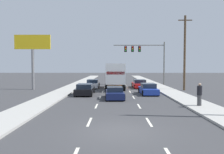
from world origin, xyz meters
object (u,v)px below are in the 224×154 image
Objects in this scene: car_navy at (115,93)px; car_blue at (148,89)px; car_black at (85,90)px; car_red at (139,84)px; utility_pole_mid at (185,52)px; pedestrian_near_corner at (199,94)px; roadside_billboard at (33,50)px; traffic_signal_mast at (141,52)px; car_white at (93,84)px; box_truck at (115,75)px.

car_blue is at bearing 41.88° from car_navy.
car_black is 10.54m from car_red.
pedestrian_near_corner is at bearing -102.44° from utility_pole_mid.
pedestrian_near_corner reaches higher than car_navy.
car_red is 1.08× the size of car_blue.
car_blue is at bearing -18.27° from roadside_billboard.
pedestrian_near_corner is at bearing -84.40° from traffic_signal_mast.
car_white is 7.70m from car_black.
utility_pole_mid reaches higher than car_white.
box_truck is at bearing 89.60° from car_navy.
utility_pole_mid is (9.21, 7.66, 4.48)m from car_navy.
box_truck reaches higher than car_navy.
car_navy is at bearing -42.09° from car_black.
car_navy is 0.89× the size of car_red.
box_truck reaches higher than car_white.
car_black reaches higher than car_red.
traffic_signal_mast is at bearing 25.73° from roadside_billboard.
car_blue is 0.44× the size of utility_pole_mid.
car_blue is 13.40m from traffic_signal_mast.
roadside_billboard is (-15.59, -7.51, -0.13)m from traffic_signal_mast.
utility_pole_mid is at bearing -1.90° from roadside_billboard.
car_black is 12.39m from pedestrian_near_corner.
roadside_billboard is (-20.27, 0.67, 0.39)m from utility_pole_mid.
pedestrian_near_corner is at bearing -64.00° from box_truck.
roadside_billboard reaches higher than car_white.
car_white is 0.54× the size of box_truck.
car_black is at bearing -121.40° from traffic_signal_mast.
roadside_billboard is (-11.12, -0.39, 3.39)m from box_truck.
car_blue is (3.75, -5.30, -1.46)m from box_truck.
car_white reaches higher than car_navy.
car_blue is 0.58× the size of roadside_billboard.
box_truck is 0.83× the size of utility_pole_mid.
traffic_signal_mast is (0.86, 4.95, 5.00)m from car_red.
utility_pole_mid is at bearing -6.64° from box_truck.
car_navy is at bearing 145.21° from pedestrian_near_corner.
box_truck is 11.63m from roadside_billboard.
car_blue reaches higher than car_navy.
car_black is at bearing 142.59° from pedestrian_near_corner.
traffic_signal_mast reaches higher than car_navy.
car_red is 0.62× the size of roadside_billboard.
car_black is 0.53× the size of traffic_signal_mast.
roadside_billboard reaches higher than box_truck.
car_blue reaches higher than car_black.
car_navy is 5.12m from car_blue.
car_black is 0.99× the size of car_red.
roadside_billboard is (-14.87, 4.91, 4.85)m from car_blue.
car_black is 15.85m from traffic_signal_mast.
traffic_signal_mast is at bearing 74.04° from car_navy.
pedestrian_near_corner is (2.85, -15.42, 0.46)m from car_red.
pedestrian_near_corner is at bearing -36.18° from roadside_billboard.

